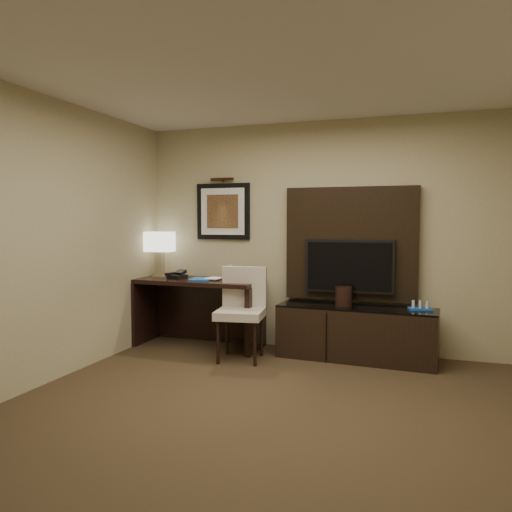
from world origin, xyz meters
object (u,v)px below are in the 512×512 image
at_px(desk_phone, 177,275).
at_px(ice_bucket, 344,296).
at_px(tv, 349,266).
at_px(minibar_tray, 420,306).
at_px(desk, 199,313).
at_px(credenza, 356,333).
at_px(table_lamp, 160,255).
at_px(desk_chair, 240,313).
at_px(water_bottle, 230,272).

height_order(desk_phone, ice_bucket, desk_phone).
relative_size(tv, minibar_tray, 4.17).
bearing_deg(desk, credenza, 2.21).
height_order(credenza, table_lamp, table_lamp).
bearing_deg(tv, ice_bucket, -102.22).
bearing_deg(desk, table_lamp, 173.12).
relative_size(tv, desk_chair, 0.95).
distance_m(tv, desk_chair, 1.35).
bearing_deg(credenza, desk_phone, -175.85).
height_order(desk, credenza, desk).
bearing_deg(ice_bucket, water_bottle, 178.45).
relative_size(credenza, tv, 1.72).
bearing_deg(credenza, water_bottle, -179.12).
distance_m(tv, water_bottle, 1.41).
distance_m(desk_chair, minibar_tray, 1.92).
height_order(tv, minibar_tray, tv).
xyz_separation_m(desk, credenza, (1.91, -0.00, -0.12)).
height_order(desk_chair, water_bottle, desk_chair).
distance_m(tv, ice_bucket, 0.36).
bearing_deg(minibar_tray, ice_bucket, 179.63).
xyz_separation_m(tv, water_bottle, (-1.40, -0.13, -0.11)).
relative_size(credenza, minibar_tray, 7.17).
bearing_deg(table_lamp, tv, 2.34).
bearing_deg(desk, minibar_tray, 2.63).
bearing_deg(water_bottle, ice_bucket, -1.55).
xyz_separation_m(desk_phone, minibar_tray, (2.84, 0.06, -0.24)).
xyz_separation_m(tv, minibar_tray, (0.77, -0.17, -0.39)).
xyz_separation_m(credenza, minibar_tray, (0.66, 0.02, 0.34)).
bearing_deg(desk_phone, credenza, 19.91).
distance_m(credenza, table_lamp, 2.62).
distance_m(tv, table_lamp, 2.38).
bearing_deg(minibar_tray, desk_chair, -166.95).
bearing_deg(ice_bucket, desk_phone, -178.29).
relative_size(desk, tv, 1.54).
height_order(desk_phone, minibar_tray, desk_phone).
bearing_deg(desk_phone, water_bottle, 27.34).
bearing_deg(credenza, tv, 123.03).
bearing_deg(tv, credenza, -60.16).
bearing_deg(desk_chair, table_lamp, 150.34).
distance_m(desk_chair, ice_bucket, 1.16).
relative_size(table_lamp, desk_phone, 2.86).
bearing_deg(water_bottle, credenza, -2.31).
height_order(desk_chair, minibar_tray, desk_chair).
relative_size(table_lamp, ice_bucket, 2.65).
height_order(desk, ice_bucket, desk).
distance_m(desk_chair, water_bottle, 0.69).
distance_m(desk, credenza, 1.91).
bearing_deg(water_bottle, desk_chair, -57.24).
relative_size(desk_chair, ice_bucket, 4.95).
height_order(desk_chair, table_lamp, table_lamp).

